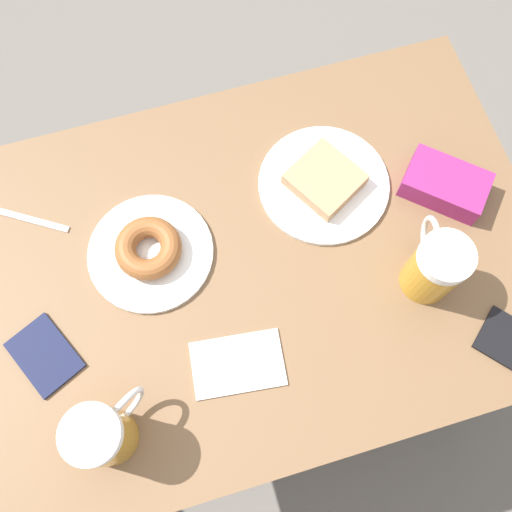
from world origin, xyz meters
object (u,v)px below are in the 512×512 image
at_px(plate_with_donut, 149,250).
at_px(passport_far_edge, 45,355).
at_px(beer_mug_center, 103,434).
at_px(beer_mug_left, 435,267).
at_px(blue_pouch, 445,185).
at_px(fork, 23,217).
at_px(napkin_folded, 238,364).
at_px(plate_with_cake, 324,182).

height_order(plate_with_donut, passport_far_edge, plate_with_donut).
bearing_deg(beer_mug_center, beer_mug_left, -79.67).
height_order(beer_mug_left, blue_pouch, beer_mug_left).
xyz_separation_m(beer_mug_left, fork, (0.33, 0.69, -0.07)).
relative_size(napkin_folded, passport_far_edge, 1.12).
distance_m(plate_with_cake, napkin_folded, 0.38).
bearing_deg(passport_far_edge, napkin_folded, -108.91).
distance_m(beer_mug_left, napkin_folded, 0.38).
height_order(plate_with_cake, passport_far_edge, plate_with_cake).
distance_m(beer_mug_left, beer_mug_center, 0.61).
height_order(plate_with_donut, blue_pouch, blue_pouch).
bearing_deg(blue_pouch, plate_with_donut, 86.81).
relative_size(passport_far_edge, blue_pouch, 0.86).
distance_m(plate_with_cake, beer_mug_left, 0.27).
bearing_deg(beer_mug_center, napkin_folded, -76.31).
relative_size(beer_mug_left, blue_pouch, 0.82).
xyz_separation_m(passport_far_edge, blue_pouch, (0.10, -0.79, 0.02)).
height_order(passport_far_edge, blue_pouch, blue_pouch).
bearing_deg(plate_with_donut, beer_mug_left, -111.99).
bearing_deg(passport_far_edge, beer_mug_left, -94.68).
xyz_separation_m(plate_with_cake, beer_mug_left, (-0.23, -0.12, 0.06)).
relative_size(napkin_folded, fork, 1.03).
height_order(fork, blue_pouch, blue_pouch).
bearing_deg(beer_mug_left, napkin_folded, 98.17).
height_order(plate_with_donut, beer_mug_center, beer_mug_center).
relative_size(plate_with_donut, napkin_folded, 1.38).
relative_size(plate_with_cake, napkin_folded, 1.50).
bearing_deg(beer_mug_center, plate_with_donut, -23.95).
relative_size(plate_with_cake, passport_far_edge, 1.68).
bearing_deg(fork, passport_far_edge, 179.50).
height_order(napkin_folded, blue_pouch, blue_pouch).
relative_size(beer_mug_center, fork, 0.87).
height_order(plate_with_donut, beer_mug_left, beer_mug_left).
height_order(plate_with_cake, blue_pouch, blue_pouch).
xyz_separation_m(plate_with_cake, napkin_folded, (-0.29, 0.25, -0.01)).
xyz_separation_m(beer_mug_left, beer_mug_center, (-0.11, 0.60, 0.00)).
height_order(napkin_folded, passport_far_edge, passport_far_edge).
distance_m(plate_with_cake, plate_with_donut, 0.36).
bearing_deg(plate_with_cake, blue_pouch, -109.27).
xyz_separation_m(napkin_folded, blue_pouch, (0.21, -0.47, 0.02)).
relative_size(beer_mug_left, beer_mug_center, 1.00).
distance_m(plate_with_cake, passport_far_edge, 0.60).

